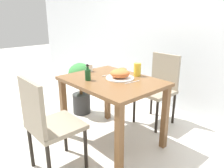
% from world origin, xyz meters
% --- Properties ---
extents(ground_plane, '(16.00, 16.00, 0.00)m').
position_xyz_m(ground_plane, '(0.00, 0.00, 0.00)').
color(ground_plane, beige).
extents(wall_back, '(8.00, 0.05, 2.60)m').
position_xyz_m(wall_back, '(0.00, 1.33, 1.30)').
color(wall_back, silver).
rests_on(wall_back, ground_plane).
extents(dining_table, '(1.01, 0.76, 0.73)m').
position_xyz_m(dining_table, '(0.00, 0.00, 0.61)').
color(dining_table, brown).
rests_on(dining_table, ground_plane).
extents(chair_near, '(0.42, 0.42, 0.89)m').
position_xyz_m(chair_near, '(-0.00, -0.75, 0.50)').
color(chair_near, gray).
rests_on(chair_near, ground_plane).
extents(chair_far, '(0.42, 0.42, 0.89)m').
position_xyz_m(chair_far, '(0.04, 0.77, 0.50)').
color(chair_far, gray).
rests_on(chair_far, ground_plane).
extents(food_plate, '(0.29, 0.29, 0.10)m').
position_xyz_m(food_plate, '(0.03, 0.08, 0.77)').
color(food_plate, white).
rests_on(food_plate, dining_table).
extents(side_plate, '(0.15, 0.15, 0.06)m').
position_xyz_m(side_plate, '(-0.13, 0.28, 0.75)').
color(side_plate, white).
rests_on(side_plate, dining_table).
extents(drink_cup, '(0.07, 0.07, 0.09)m').
position_xyz_m(drink_cup, '(-0.42, 0.02, 0.77)').
color(drink_cup, silver).
rests_on(drink_cup, dining_table).
extents(juice_glass, '(0.08, 0.08, 0.14)m').
position_xyz_m(juice_glass, '(0.08, 0.30, 0.80)').
color(juice_glass, gold).
rests_on(juice_glass, dining_table).
extents(sauce_bottle, '(0.06, 0.06, 0.17)m').
position_xyz_m(sauce_bottle, '(-0.15, -0.20, 0.79)').
color(sauce_bottle, '#194C23').
rests_on(sauce_bottle, dining_table).
extents(fork_utensil, '(0.03, 0.18, 0.00)m').
position_xyz_m(fork_utensil, '(-0.14, 0.08, 0.73)').
color(fork_utensil, silver).
rests_on(fork_utensil, dining_table).
extents(spoon_utensil, '(0.03, 0.19, 0.00)m').
position_xyz_m(spoon_utensil, '(0.21, 0.08, 0.73)').
color(spoon_utensil, silver).
rests_on(spoon_utensil, dining_table).
extents(potted_plant_left, '(0.34, 0.34, 0.73)m').
position_xyz_m(potted_plant_left, '(-0.84, 0.17, 0.43)').
color(potted_plant_left, '#333333').
rests_on(potted_plant_left, ground_plane).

